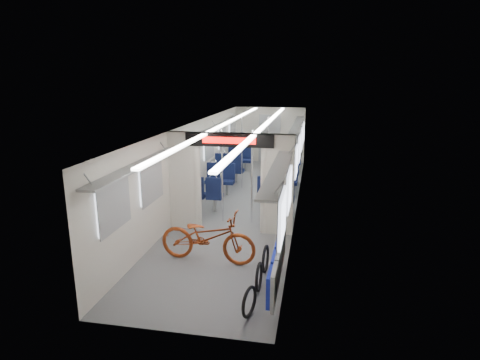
{
  "coord_description": "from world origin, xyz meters",
  "views": [
    {
      "loc": [
        1.85,
        -10.7,
        3.5
      ],
      "look_at": [
        0.14,
        -1.54,
        1.11
      ],
      "focal_mm": 30.0,
      "sensor_mm": 36.0,
      "label": 1
    }
  ],
  "objects": [
    {
      "name": "seat_bay_near_left",
      "position": [
        -0.94,
        0.07,
        0.52
      ],
      "size": [
        0.88,
        1.93,
        1.06
      ],
      "color": "#0C1336",
      "rests_on": "ground"
    },
    {
      "name": "bike_hoop_a",
      "position": [
        1.01,
        -5.42,
        0.22
      ],
      "size": [
        0.17,
        0.49,
        0.49
      ],
      "primitive_type": "torus",
      "rotation": [
        1.57,
        0.0,
        1.31
      ],
      "color": "black",
      "rests_on": "ground"
    },
    {
      "name": "bike_hoop_b",
      "position": [
        1.04,
        -4.63,
        0.23
      ],
      "size": [
        0.07,
        0.5,
        0.5
      ],
      "primitive_type": "torus",
      "rotation": [
        1.57,
        0.0,
        1.53
      ],
      "color": "black",
      "rests_on": "ground"
    },
    {
      "name": "stanchion_far_left",
      "position": [
        -0.4,
        1.67,
        1.15
      ],
      "size": [
        0.04,
        0.04,
        2.3
      ],
      "primitive_type": "cylinder",
      "color": "silver",
      "rests_on": "ground"
    },
    {
      "name": "bicycle",
      "position": [
        -0.09,
        -3.7,
        0.5
      ],
      "size": [
        1.96,
        0.81,
        1.01
      ],
      "primitive_type": "imported",
      "rotation": [
        0.0,
        0.0,
        1.49
      ],
      "color": "#8D3614",
      "rests_on": "ground"
    },
    {
      "name": "stanchion_far_right",
      "position": [
        0.41,
        1.78,
        1.15
      ],
      "size": [
        0.04,
        0.04,
        2.3
      ],
      "primitive_type": "cylinder",
      "color": "silver",
      "rests_on": "ground"
    },
    {
      "name": "seat_bay_near_right",
      "position": [
        0.94,
        0.28,
        0.57
      ],
      "size": [
        0.95,
        2.26,
        1.16
      ],
      "color": "#0C1336",
      "rests_on": "ground"
    },
    {
      "name": "seat_bay_far_right",
      "position": [
        0.93,
        3.27,
        0.54
      ],
      "size": [
        0.91,
        2.08,
        1.1
      ],
      "color": "#0C1336",
      "rests_on": "ground"
    },
    {
      "name": "stanchion_near_left",
      "position": [
        -0.32,
        -1.44,
        1.15
      ],
      "size": [
        0.04,
        0.04,
        2.3
      ],
      "primitive_type": "cylinder",
      "color": "silver",
      "rests_on": "ground"
    },
    {
      "name": "seat_bay_far_left",
      "position": [
        -0.93,
        3.24,
        0.56
      ],
      "size": [
        0.94,
        2.2,
        1.14
      ],
      "color": "#0C1336",
      "rests_on": "ground"
    },
    {
      "name": "carriage",
      "position": [
        0.0,
        -0.27,
        1.5
      ],
      "size": [
        12.0,
        12.02,
        2.31
      ],
      "color": "#515456",
      "rests_on": "ground"
    },
    {
      "name": "stanchion_near_right",
      "position": [
        0.41,
        -1.42,
        1.15
      ],
      "size": [
        0.04,
        0.04,
        2.3
      ],
      "primitive_type": "cylinder",
      "color": "silver",
      "rests_on": "ground"
    },
    {
      "name": "flip_bench",
      "position": [
        1.35,
        -4.69,
        0.58
      ],
      "size": [
        0.12,
        2.15,
        0.57
      ],
      "color": "gray",
      "rests_on": "carriage"
    },
    {
      "name": "bike_hoop_c",
      "position": [
        1.07,
        -3.95,
        0.24
      ],
      "size": [
        0.09,
        0.52,
        0.52
      ],
      "primitive_type": "torus",
      "rotation": [
        1.57,
        0.0,
        1.5
      ],
      "color": "black",
      "rests_on": "ground"
    }
  ]
}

